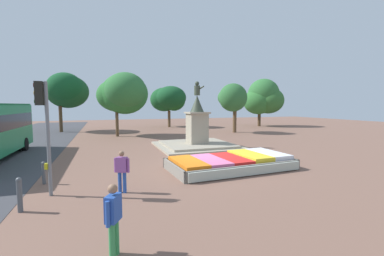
{
  "coord_description": "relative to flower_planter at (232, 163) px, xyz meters",
  "views": [
    {
      "loc": [
        -4.69,
        -12.1,
        3.16
      ],
      "look_at": [
        0.78,
        3.61,
        1.66
      ],
      "focal_mm": 24.0,
      "sensor_mm": 36.0,
      "label": 1
    }
  ],
  "objects": [
    {
      "name": "ground_plane",
      "position": [
        -1.31,
        0.95,
        -0.3
      ],
      "size": [
        89.78,
        89.78,
        0.0
      ],
      "primitive_type": "plane",
      "color": "brown"
    },
    {
      "name": "flower_planter",
      "position": [
        0.0,
        0.0,
        0.0
      ],
      "size": [
        6.22,
        3.43,
        0.68
      ],
      "color": "#38281C",
      "rests_on": "ground_plane"
    },
    {
      "name": "statue_monument",
      "position": [
        0.64,
        6.79,
        0.57
      ],
      "size": [
        5.85,
        5.85,
        4.89
      ],
      "color": "#A09681",
      "rests_on": "ground_plane"
    },
    {
      "name": "traffic_light_near_crossing",
      "position": [
        -7.9,
        -1.31,
        2.4
      ],
      "size": [
        0.41,
        0.28,
        3.94
      ],
      "color": "slate",
      "rests_on": "ground_plane"
    },
    {
      "name": "pedestrian_with_handbag",
      "position": [
        -5.86,
        -5.81,
        0.59
      ],
      "size": [
        0.37,
        0.51,
        1.55
      ],
      "color": "#338C4C",
      "rests_on": "ground_plane"
    },
    {
      "name": "pedestrian_near_planter",
      "position": [
        -5.41,
        -1.82,
        0.57
      ],
      "size": [
        0.52,
        0.37,
        1.53
      ],
      "color": "#264CA5",
      "rests_on": "ground_plane"
    },
    {
      "name": "kerb_bollard_south",
      "position": [
        -8.39,
        -2.56,
        0.25
      ],
      "size": [
        0.16,
        0.16,
        1.05
      ],
      "color": "#4C5156",
      "rests_on": "ground_plane"
    },
    {
      "name": "kerb_bollard_mid_a",
      "position": [
        -8.3,
        0.25,
        0.18
      ],
      "size": [
        0.14,
        0.14,
        0.91
      ],
      "color": "#4C5156",
      "rests_on": "ground_plane"
    },
    {
      "name": "park_tree_far_left",
      "position": [
        -9.94,
        22.41,
        4.57
      ],
      "size": [
        4.76,
        5.41,
        6.86
      ],
      "color": "#4C3823",
      "rests_on": "ground_plane"
    },
    {
      "name": "park_tree_behind_statue",
      "position": [
        -4.01,
        15.67,
        4.02
      ],
      "size": [
        5.08,
        5.82,
        6.34
      ],
      "color": "brown",
      "rests_on": "ground_plane"
    },
    {
      "name": "park_tree_far_right",
      "position": [
        16.51,
        21.37,
        3.83
      ],
      "size": [
        5.81,
        5.01,
        6.99
      ],
      "color": "#4C3823",
      "rests_on": "ground_plane"
    },
    {
      "name": "park_tree_street_side",
      "position": [
        3.0,
        24.67,
        3.72
      ],
      "size": [
        4.86,
        5.42,
        5.81
      ],
      "color": "brown",
      "rests_on": "ground_plane"
    },
    {
      "name": "park_tree_mid_canopy",
      "position": [
        7.79,
        14.83,
        3.66
      ],
      "size": [
        3.2,
        3.82,
        5.54
      ],
      "color": "brown",
      "rests_on": "ground_plane"
    }
  ]
}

